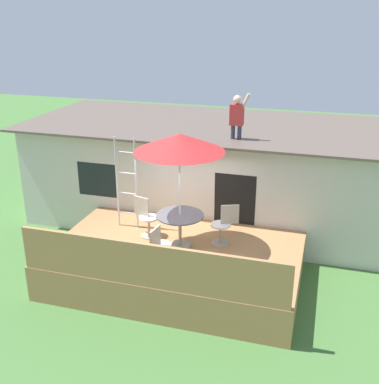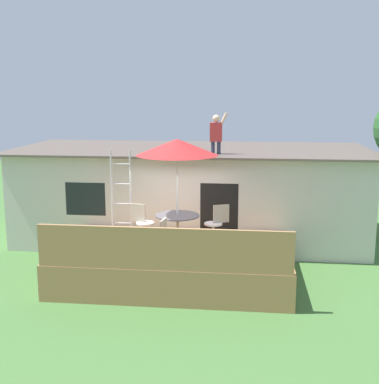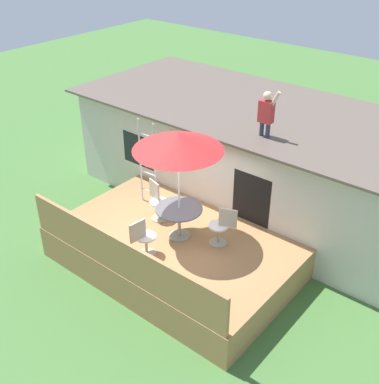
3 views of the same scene
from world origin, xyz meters
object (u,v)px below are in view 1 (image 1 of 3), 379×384
object	(u,v)px
patio_table	(180,221)
person_figure	(237,114)
step_ladder	(126,183)
patio_chair_left	(146,217)
patio_chair_right	(224,225)
patio_chair_near	(158,247)
patio_umbrella	(179,143)

from	to	relation	value
patio_table	person_figure	bearing A→B (deg)	69.62
step_ladder	patio_chair_left	world-z (taller)	step_ladder
patio_chair_left	patio_chair_right	size ratio (longest dim) A/B	1.00
patio_table	patio_chair_right	size ratio (longest dim) A/B	1.13
patio_chair_near	patio_umbrella	bearing A→B (deg)	0.00
step_ladder	patio_chair_near	bearing A→B (deg)	-49.76
step_ladder	person_figure	distance (m)	3.08
patio_chair_right	patio_chair_left	bearing A→B (deg)	-19.17
patio_chair_right	patio_chair_near	distance (m)	1.72
person_figure	patio_chair_right	bearing A→B (deg)	-86.04
patio_table	patio_umbrella	world-z (taller)	patio_umbrella
patio_umbrella	person_figure	distance (m)	2.24
step_ladder	person_figure	size ratio (longest dim) A/B	1.98
patio_umbrella	patio_table	bearing A→B (deg)	124.99
patio_chair_near	step_ladder	bearing A→B (deg)	47.38
patio_chair_near	patio_chair_left	bearing A→B (deg)	38.09
step_ladder	patio_chair_right	bearing A→B (deg)	-5.42
step_ladder	patio_chair_left	xyz separation A→B (m)	(0.60, -0.34, -0.64)
patio_table	person_figure	xyz separation A→B (m)	(0.78, 2.09, 1.98)
patio_chair_right	patio_chair_near	bearing A→B (deg)	31.01
patio_umbrella	person_figure	size ratio (longest dim) A/B	2.29
patio_umbrella	patio_chair_left	distance (m)	2.11
step_ladder	patio_table	bearing A→B (deg)	-21.87
step_ladder	patio_chair_right	world-z (taller)	step_ladder
step_ladder	patio_chair_near	distance (m)	2.21
person_figure	patio_umbrella	bearing A→B (deg)	-110.38
patio_chair_left	patio_chair_right	xyz separation A→B (m)	(1.79, 0.11, 0.00)
patio_chair_left	patio_chair_right	world-z (taller)	same
patio_chair_left	patio_umbrella	bearing A→B (deg)	-0.00
step_ladder	person_figure	xyz separation A→B (m)	(2.27, 1.49, 1.46)
patio_chair_left	patio_chair_near	size ratio (longest dim) A/B	1.00
patio_table	step_ladder	bearing A→B (deg)	158.13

